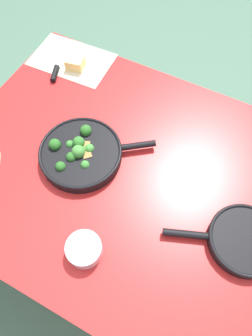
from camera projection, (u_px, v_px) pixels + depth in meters
ground_plane at (126, 230)px, 1.74m from camera, size 14.00×14.00×0.00m
dining_table_red at (126, 179)px, 1.15m from camera, size 1.32×1.01×0.75m
skillet_broccoli at (81, 153)px, 1.09m from camera, size 0.38×0.32×0.08m
skillet_eggs at (243, 240)px, 0.94m from camera, size 0.36×0.23×0.04m
parchment_sheet at (72, 59)px, 1.35m from camera, size 0.37×0.25×0.00m
grater_knife at (58, 65)px, 1.32m from camera, size 0.13×0.27×0.02m
cheese_block at (75, 63)px, 1.31m from camera, size 0.09×0.08×0.05m
prep_bowl_steel at (84, 249)px, 0.92m from camera, size 0.11×0.11×0.06m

